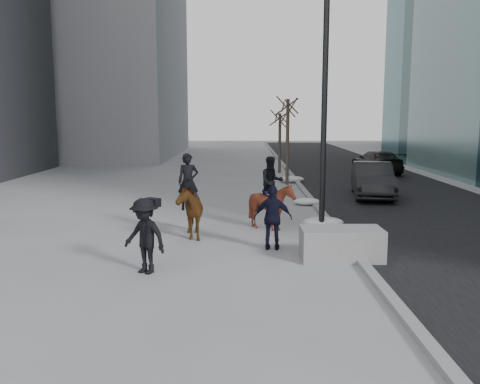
{
  "coord_description": "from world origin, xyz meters",
  "views": [
    {
      "loc": [
        0.08,
        -12.8,
        3.63
      ],
      "look_at": [
        0.0,
        1.2,
        1.5
      ],
      "focal_mm": 38.0,
      "sensor_mm": 36.0,
      "label": 1
    }
  ],
  "objects_px": {
    "car_near": "(373,180)",
    "mounted_right": "(272,201)",
    "mounted_left": "(188,206)",
    "planter": "(341,244)"
  },
  "relations": [
    {
      "from": "planter",
      "to": "car_near",
      "type": "height_order",
      "value": "car_near"
    },
    {
      "from": "car_near",
      "to": "mounted_right",
      "type": "relative_size",
      "value": 2.01
    },
    {
      "from": "mounted_left",
      "to": "mounted_right",
      "type": "xyz_separation_m",
      "value": [
        2.55,
        0.89,
        0.01
      ]
    },
    {
      "from": "mounted_left",
      "to": "car_near",
      "type": "bearing_deg",
      "value": 45.27
    },
    {
      "from": "car_near",
      "to": "planter",
      "type": "bearing_deg",
      "value": -99.63
    },
    {
      "from": "planter",
      "to": "mounted_right",
      "type": "xyz_separation_m",
      "value": [
        -1.58,
        3.38,
        0.53
      ]
    },
    {
      "from": "car_near",
      "to": "mounted_right",
      "type": "distance_m",
      "value": 8.21
    },
    {
      "from": "planter",
      "to": "mounted_left",
      "type": "bearing_deg",
      "value": 148.98
    },
    {
      "from": "car_near",
      "to": "mounted_right",
      "type": "bearing_deg",
      "value": -117.8
    },
    {
      "from": "planter",
      "to": "mounted_right",
      "type": "distance_m",
      "value": 3.77
    }
  ]
}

